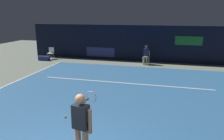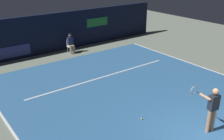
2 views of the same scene
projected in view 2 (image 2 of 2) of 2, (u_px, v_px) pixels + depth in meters
name	position (u px, v px, depth m)	size (l,w,h in m)	color
ground_plane	(127.00, 91.00, 12.55)	(33.37, 33.37, 0.00)	gray
court_surface	(127.00, 91.00, 12.55)	(10.97, 11.35, 0.01)	#336699
line_sideline_left	(197.00, 66.00, 15.56)	(0.10, 11.35, 0.01)	white
line_sideline_right	(12.00, 131.00, 9.53)	(0.10, 11.35, 0.01)	white
line_service	(103.00, 77.00, 14.02)	(8.56, 0.10, 0.01)	white
back_wall	(55.00, 32.00, 17.72)	(16.84, 0.33, 2.60)	black
tennis_player	(212.00, 107.00, 9.19)	(0.51, 1.00, 1.73)	tan
line_judge_on_chair	(71.00, 43.00, 17.51)	(0.47, 0.56, 1.32)	white
tennis_ball	(142.00, 119.00, 10.23)	(0.07, 0.07, 0.07)	#CCE033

